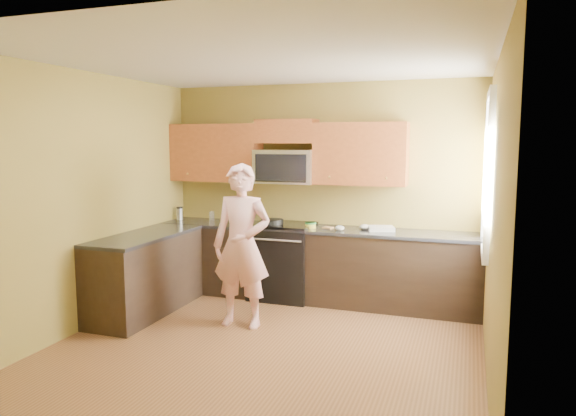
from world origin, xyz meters
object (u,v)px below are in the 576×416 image
at_px(woman, 242,246).
at_px(stove, 283,261).
at_px(frying_pan, 272,224).
at_px(butter_tub, 310,228).
at_px(microwave, 286,183).
at_px(travel_mug, 180,220).

bearing_deg(woman, stove, 84.39).
relative_size(frying_pan, butter_tub, 3.61).
xyz_separation_m(stove, microwave, (0.00, 0.12, 0.97)).
relative_size(butter_tub, travel_mug, 0.76).
bearing_deg(woman, travel_mug, 138.73).
bearing_deg(stove, microwave, 90.00).
bearing_deg(microwave, frying_pan, -121.75).
bearing_deg(frying_pan, microwave, 72.26).
height_order(stove, frying_pan, frying_pan).
bearing_deg(microwave, stove, -90.00).
height_order(butter_tub, travel_mug, travel_mug).
height_order(microwave, butter_tub, microwave).
distance_m(microwave, travel_mug, 1.59).
xyz_separation_m(stove, frying_pan, (-0.12, -0.06, 0.47)).
xyz_separation_m(microwave, travel_mug, (-1.50, -0.08, -0.53)).
height_order(microwave, frying_pan, microwave).
bearing_deg(travel_mug, stove, -1.83).
xyz_separation_m(woman, frying_pan, (-0.05, 1.05, 0.08)).
xyz_separation_m(microwave, frying_pan, (-0.12, -0.19, -0.50)).
height_order(stove, butter_tub, butter_tub).
relative_size(stove, frying_pan, 1.96).
xyz_separation_m(frying_pan, travel_mug, (-1.38, 0.11, -0.03)).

